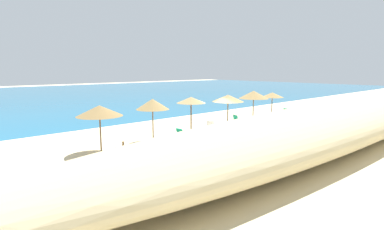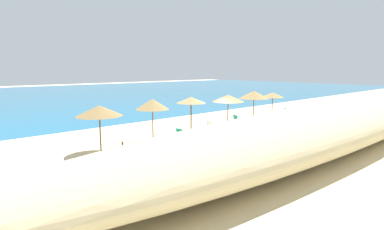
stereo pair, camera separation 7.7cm
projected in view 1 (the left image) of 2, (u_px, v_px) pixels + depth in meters
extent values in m
plane|color=beige|center=(220.00, 132.00, 22.74)|extent=(160.00, 160.00, 0.00)
cube|color=#1E6B93|center=(47.00, 96.00, 52.60)|extent=(160.00, 65.99, 0.01)
ellipsoid|color=#C9B586|center=(343.00, 122.00, 19.85)|extent=(45.33, 6.64, 2.57)
cylinder|color=brown|center=(101.00, 133.00, 17.04)|extent=(0.08, 0.08, 2.26)
cone|color=olive|center=(99.00, 111.00, 16.85)|extent=(2.57, 2.57, 0.60)
cylinder|color=brown|center=(153.00, 124.00, 19.61)|extent=(0.07, 0.07, 2.29)
cone|color=#9E7F4C|center=(153.00, 104.00, 19.41)|extent=(2.14, 2.14, 0.69)
cylinder|color=brown|center=(191.00, 117.00, 22.40)|extent=(0.09, 0.09, 2.38)
cone|color=tan|center=(191.00, 100.00, 22.20)|extent=(2.14, 2.14, 0.45)
cylinder|color=brown|center=(228.00, 114.00, 24.40)|extent=(0.08, 0.08, 2.26)
cone|color=tan|center=(228.00, 98.00, 24.20)|extent=(2.55, 2.55, 0.56)
cylinder|color=brown|center=(253.00, 110.00, 26.70)|extent=(0.08, 0.08, 2.29)
cone|color=#9E7F4C|center=(254.00, 95.00, 26.50)|extent=(2.61, 2.61, 0.68)
cylinder|color=brown|center=(272.00, 107.00, 29.12)|extent=(0.08, 0.08, 2.16)
cone|color=#9E7F4C|center=(272.00, 95.00, 28.94)|extent=(2.12, 2.12, 0.46)
cube|color=#199972|center=(229.00, 126.00, 23.74)|extent=(1.42, 1.06, 0.07)
cube|color=#199972|center=(236.00, 120.00, 23.89)|extent=(0.45, 0.69, 0.83)
cylinder|color=silver|center=(221.00, 128.00, 23.82)|extent=(0.04, 0.04, 0.24)
cylinder|color=silver|center=(225.00, 129.00, 23.32)|extent=(0.04, 0.04, 0.24)
cylinder|color=silver|center=(234.00, 127.00, 24.21)|extent=(0.04, 0.04, 0.24)
cylinder|color=silver|center=(237.00, 128.00, 23.70)|extent=(0.04, 0.04, 0.24)
cube|color=#199972|center=(283.00, 116.00, 28.54)|extent=(1.60, 0.71, 0.07)
cube|color=#199972|center=(287.00, 112.00, 29.00)|extent=(0.22, 0.67, 0.62)
cylinder|color=silver|center=(276.00, 118.00, 28.31)|extent=(0.04, 0.04, 0.31)
cylinder|color=silver|center=(282.00, 119.00, 27.90)|extent=(0.04, 0.04, 0.31)
cylinder|color=silver|center=(284.00, 116.00, 29.23)|extent=(0.04, 0.04, 0.31)
cylinder|color=silver|center=(289.00, 117.00, 28.82)|extent=(0.04, 0.04, 0.31)
cube|color=yellow|center=(269.00, 121.00, 25.85)|extent=(1.52, 0.94, 0.07)
cube|color=yellow|center=(275.00, 116.00, 26.12)|extent=(0.35, 0.67, 0.64)
cylinder|color=silver|center=(261.00, 123.00, 25.82)|extent=(0.04, 0.04, 0.29)
cylinder|color=silver|center=(266.00, 124.00, 25.35)|extent=(0.04, 0.04, 0.29)
cylinder|color=silver|center=(272.00, 122.00, 26.40)|extent=(0.04, 0.04, 0.29)
cylinder|color=silver|center=(276.00, 123.00, 25.93)|extent=(0.04, 0.04, 0.29)
cube|color=#199972|center=(173.00, 140.00, 18.97)|extent=(1.31, 0.60, 0.07)
cube|color=#199972|center=(180.00, 133.00, 19.33)|extent=(0.24, 0.60, 0.63)
cylinder|color=silver|center=(163.00, 143.00, 18.81)|extent=(0.04, 0.04, 0.28)
cylinder|color=silver|center=(168.00, 145.00, 18.44)|extent=(0.04, 0.04, 0.28)
cylinder|color=silver|center=(177.00, 140.00, 19.55)|extent=(0.04, 0.04, 0.28)
cylinder|color=silver|center=(182.00, 142.00, 19.18)|extent=(0.04, 0.04, 0.28)
cube|color=white|center=(207.00, 131.00, 21.39)|extent=(1.46, 0.96, 0.07)
cube|color=white|center=(210.00, 125.00, 21.88)|extent=(0.41, 0.61, 0.70)
cylinder|color=silver|center=(200.00, 135.00, 21.04)|extent=(0.04, 0.04, 0.30)
cylinder|color=silver|center=(206.00, 136.00, 20.81)|extent=(0.04, 0.04, 0.30)
cylinder|color=silver|center=(207.00, 132.00, 22.03)|extent=(0.04, 0.04, 0.30)
cylinder|color=silver|center=(213.00, 133.00, 21.80)|extent=(0.04, 0.04, 0.30)
cylinder|color=brown|center=(124.00, 159.00, 13.40)|extent=(0.09, 0.09, 1.56)
cube|color=#332D28|center=(123.00, 148.00, 13.32)|extent=(0.84, 0.11, 0.18)
cube|color=#332D28|center=(123.00, 154.00, 13.36)|extent=(0.72, 0.14, 0.16)
sphere|color=red|center=(157.00, 148.00, 17.75)|extent=(0.26, 0.26, 0.26)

